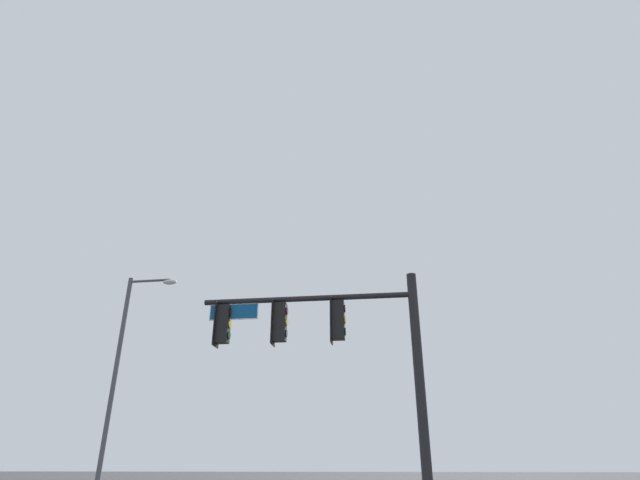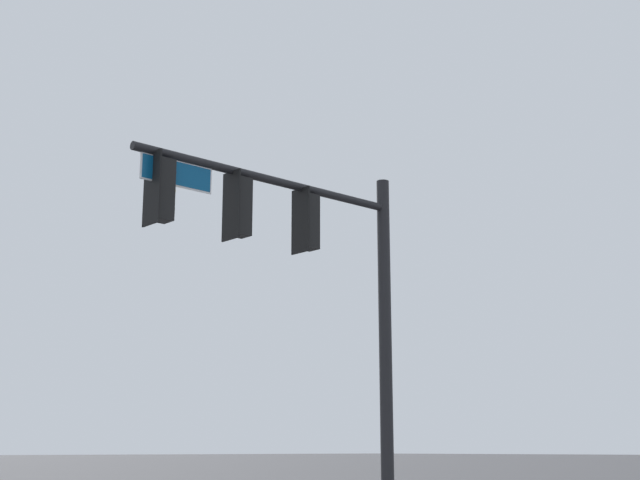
% 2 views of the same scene
% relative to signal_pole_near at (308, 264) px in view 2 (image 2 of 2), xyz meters
% --- Properties ---
extents(signal_pole_near, '(6.21, 0.52, 6.94)m').
position_rel_signal_pole_near_xyz_m(signal_pole_near, '(0.00, 0.00, 0.00)').
color(signal_pole_near, black).
rests_on(signal_pole_near, ground_plane).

